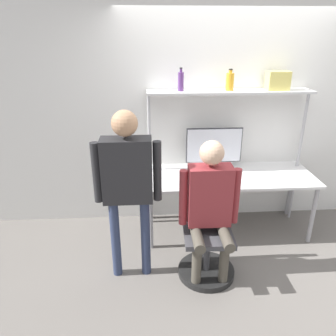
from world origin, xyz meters
TOP-DOWN VIEW (x-y plane):
  - ground_plane at (0.00, 0.00)m, footprint 12.00×12.00m
  - wall_back at (0.00, 0.80)m, footprint 8.00×0.06m
  - desk at (0.00, 0.39)m, footprint 1.94×0.75m
  - shelf_unit at (0.00, 0.61)m, footprint 1.84×0.29m
  - monitor at (-0.15, 0.59)m, footprint 0.65×0.24m
  - laptop at (-0.30, 0.21)m, footprint 0.34×0.22m
  - cell_phone at (0.00, 0.15)m, footprint 0.07×0.15m
  - office_chair at (-0.36, -0.35)m, footprint 0.56×0.56m
  - person_seated at (-0.37, -0.39)m, footprint 0.56×0.47m
  - person_standing at (-1.11, -0.33)m, footprint 0.61×0.22m
  - bottle_amber at (-0.01, 0.61)m, footprint 0.09×0.09m
  - bottle_purple at (-0.55, 0.61)m, footprint 0.06×0.06m
  - storage_box at (0.52, 0.61)m, footprint 0.24×0.16m

SIDE VIEW (x-z plane):
  - ground_plane at x=0.00m, z-range 0.00..0.00m
  - office_chair at x=-0.36m, z-range -0.18..0.76m
  - desk at x=0.00m, z-range 0.30..1.03m
  - cell_phone at x=0.00m, z-range 0.73..0.74m
  - laptop at x=-0.30m, z-range 0.68..0.90m
  - person_seated at x=-0.37m, z-range 0.13..1.52m
  - monitor at x=-0.15m, z-range 0.75..1.25m
  - person_standing at x=-1.11m, z-range 0.24..1.90m
  - wall_back at x=0.00m, z-range 0.00..2.70m
  - shelf_unit at x=0.00m, z-range 0.62..2.27m
  - bottle_amber at x=-0.01m, z-range 1.63..1.86m
  - storage_box at x=0.52m, z-range 1.65..1.85m
  - bottle_purple at x=-0.55m, z-range 1.63..1.88m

